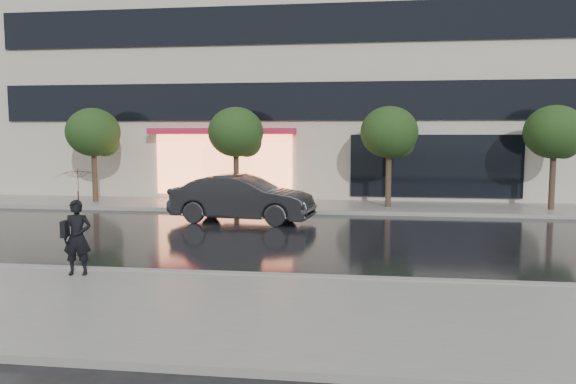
# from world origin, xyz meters

# --- Properties ---
(ground) EXTENTS (120.00, 120.00, 0.00)m
(ground) POSITION_xyz_m (0.00, 0.00, 0.00)
(ground) COLOR black
(ground) RESTS_ON ground
(sidewalk_near) EXTENTS (60.00, 4.50, 0.12)m
(sidewalk_near) POSITION_xyz_m (0.00, -3.25, 0.06)
(sidewalk_near) COLOR slate
(sidewalk_near) RESTS_ON ground
(sidewalk_far) EXTENTS (60.00, 3.50, 0.12)m
(sidewalk_far) POSITION_xyz_m (0.00, 10.25, 0.06)
(sidewalk_far) COLOR slate
(sidewalk_far) RESTS_ON ground
(curb_near) EXTENTS (60.00, 0.25, 0.14)m
(curb_near) POSITION_xyz_m (0.00, -1.00, 0.07)
(curb_near) COLOR gray
(curb_near) RESTS_ON ground
(curb_far) EXTENTS (60.00, 0.25, 0.14)m
(curb_far) POSITION_xyz_m (0.00, 8.50, 0.07)
(curb_far) COLOR gray
(curb_far) RESTS_ON ground
(office_building) EXTENTS (30.00, 12.76, 18.00)m
(office_building) POSITION_xyz_m (-0.00, 17.97, 9.00)
(office_building) COLOR #B8AF9C
(office_building) RESTS_ON ground
(tree_far_west) EXTENTS (2.20, 2.20, 3.99)m
(tree_far_west) POSITION_xyz_m (-8.94, 10.03, 2.92)
(tree_far_west) COLOR #33261C
(tree_far_west) RESTS_ON ground
(tree_mid_west) EXTENTS (2.20, 2.20, 3.99)m
(tree_mid_west) POSITION_xyz_m (-2.94, 10.03, 2.92)
(tree_mid_west) COLOR #33261C
(tree_mid_west) RESTS_ON ground
(tree_mid_east) EXTENTS (2.20, 2.20, 3.99)m
(tree_mid_east) POSITION_xyz_m (3.06, 10.03, 2.92)
(tree_mid_east) COLOR #33261C
(tree_mid_east) RESTS_ON ground
(tree_far_east) EXTENTS (2.20, 2.20, 3.99)m
(tree_far_east) POSITION_xyz_m (9.06, 10.03, 2.92)
(tree_far_east) COLOR #33261C
(tree_far_east) RESTS_ON ground
(parked_car) EXTENTS (4.91, 2.20, 1.57)m
(parked_car) POSITION_xyz_m (-1.96, 6.36, 0.78)
(parked_car) COLOR black
(parked_car) RESTS_ON ground
(pedestrian_with_umbrella) EXTENTS (0.98, 0.99, 2.13)m
(pedestrian_with_umbrella) POSITION_xyz_m (-3.57, -1.50, 1.51)
(pedestrian_with_umbrella) COLOR black
(pedestrian_with_umbrella) RESTS_ON sidewalk_near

